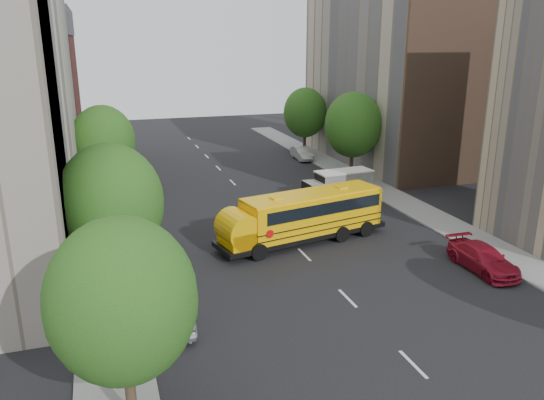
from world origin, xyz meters
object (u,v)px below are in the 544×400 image
street_tree_0 (122,301)px  parked_car_0 (172,311)px  street_tree_4 (353,125)px  parked_car_5 (302,153)px  street_tree_1 (111,203)px  street_tree_5 (305,113)px  parked_car_4 (353,181)px  parked_car_3 (483,258)px  parked_car_1 (138,216)px  safari_truck (339,185)px  street_tree_2 (103,141)px  school_bus (302,215)px  parked_car_2 (125,173)px

street_tree_0 → parked_car_0: 7.57m
street_tree_4 → parked_car_5: size_ratio=1.94×
street_tree_1 → parked_car_5: 34.40m
street_tree_5 → parked_car_4: 15.88m
street_tree_5 → street_tree_4: bearing=-90.0°
street_tree_1 → parked_car_3: size_ratio=1.61×
street_tree_1 → parked_car_5: (20.60, 27.22, -4.26)m
street_tree_4 → parked_car_1: 22.01m
street_tree_5 → parked_car_3: 33.52m
street_tree_4 → safari_truck: (-4.16, -6.16, -3.78)m
street_tree_2 → street_tree_1: bearing=-90.0°
street_tree_5 → parked_car_4: size_ratio=1.99×
parked_car_1 → parked_car_4: size_ratio=1.23×
street_tree_4 → parked_car_3: street_tree_4 is taller
school_bus → parked_car_2: (-9.94, 19.63, -1.05)m
street_tree_1 → street_tree_4: 28.43m
parked_car_1 → parked_car_2: bearing=-92.9°
school_bus → parked_car_0: 12.36m
school_bus → parked_car_3: bearing=-53.4°
school_bus → parked_car_5: size_ratio=2.86×
parked_car_4 → parked_car_3: bearing=-87.7°
street_tree_1 → parked_car_2: street_tree_1 is taller
parked_car_4 → street_tree_5: bearing=89.6°
parked_car_1 → parked_car_2: parked_car_2 is taller
street_tree_1 → parked_car_4: bearing=35.5°
safari_truck → parked_car_0: safari_truck is taller
street_tree_0 → parked_car_3: (19.80, 6.79, -3.93)m
parked_car_2 → parked_car_4: size_ratio=1.50×
parked_car_3 → parked_car_4: bearing=88.1°
street_tree_0 → parked_car_1: (1.81, 20.36, -3.87)m
parked_car_3 → parked_car_5: (0.80, 30.44, -0.02)m
parked_car_2 → parked_car_5: size_ratio=1.35×
street_tree_1 → parked_car_3: street_tree_1 is taller
street_tree_4 → parked_car_2: bearing=164.4°
street_tree_2 → parked_car_0: bearing=-84.3°
parked_car_2 → parked_car_0: bearing=93.4°
parked_car_0 → school_bus: bearing=-140.4°
street_tree_4 → school_bus: bearing=-126.8°
parked_car_4 → parked_car_5: size_ratio=0.90×
street_tree_0 → safari_truck: size_ratio=1.26×
street_tree_1 → street_tree_2: street_tree_1 is taller
street_tree_5 → parked_car_5: size_ratio=1.79×
street_tree_2 → parked_car_2: bearing=73.9°
street_tree_0 → safari_truck: 28.39m
parked_car_3 → parked_car_5: bearing=89.2°
safari_truck → parked_car_4: (2.76, 2.88, -0.65)m
street_tree_4 → street_tree_5: size_ratio=1.08×
parked_car_1 → parked_car_4: bearing=-170.5°
parked_car_3 → parked_car_4: (0.80, 17.93, -0.07)m
street_tree_5 → parked_car_1: street_tree_5 is taller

